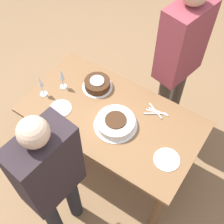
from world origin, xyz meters
TOP-DOWN VIEW (x-y plane):
  - ground_plane at (0.00, 0.00)m, footprint 12.00×12.00m
  - dining_table at (0.00, 0.00)m, footprint 1.41×0.78m
  - cake_center_white at (-0.07, 0.06)m, footprint 0.34×0.34m
  - cake_front_chocolate at (0.26, -0.18)m, footprint 0.25×0.25m
  - wine_glass_near at (0.59, 0.13)m, footprint 0.06×0.06m
  - wine_glass_far at (0.50, -0.02)m, footprint 0.06×0.06m
  - dessert_plate_left at (-0.54, 0.10)m, footprint 0.19×0.19m
  - dessert_plate_right at (0.38, 0.17)m, footprint 0.18×0.18m
  - fork_pile at (-0.27, -0.22)m, footprint 0.19×0.12m
  - person_cutting at (-0.22, -0.67)m, footprint 0.30×0.44m
  - person_watching at (-0.00, 0.70)m, footprint 0.27×0.42m

SIDE VIEW (x-z plane):
  - ground_plane at x=0.00m, z-range 0.00..0.00m
  - dining_table at x=0.00m, z-range 0.25..1.00m
  - dessert_plate_left at x=-0.54m, z-range 0.75..0.75m
  - dessert_plate_right at x=0.38m, z-range 0.75..0.75m
  - fork_pile at x=-0.27m, z-range 0.75..0.76m
  - cake_center_white at x=-0.07m, z-range 0.74..0.82m
  - cake_front_chocolate at x=0.26m, z-range 0.74..0.83m
  - wine_glass_near at x=0.59m, z-range 0.78..0.99m
  - wine_glass_far at x=0.50m, z-range 0.78..0.99m
  - person_watching at x=0.00m, z-range 0.15..1.69m
  - person_cutting at x=-0.22m, z-range 0.17..1.80m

